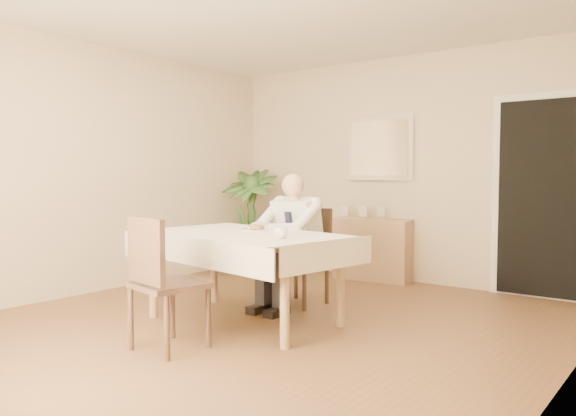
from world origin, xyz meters
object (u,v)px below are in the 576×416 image
Objects in this scene: dining_table at (244,243)px; chair_far at (305,250)px; chair_near at (160,276)px; coffee_mug at (281,233)px; potted_palm at (249,219)px; sideboard at (372,249)px; seated_man at (287,234)px.

chair_far reaches higher than dining_table.
dining_table is at bearing -94.94° from chair_far.
chair_near reaches higher than dining_table.
dining_table is at bearing 104.51° from chair_near.
coffee_mug is 3.09m from potted_palm.
chair_far is at bearing -33.45° from potted_palm.
chair_far is at bearing -92.60° from sideboard.
chair_near is 0.95m from coffee_mug.
dining_table is 2.07× the size of sideboard.
chair_far is 1.18m from coffee_mug.
potted_palm is at bearing 135.76° from coffee_mug.
seated_man is 1.77m from sideboard.
chair_far is 0.70× the size of potted_palm.
chair_far is 1.01× the size of sideboard.
coffee_mug reaches higher than dining_table.
potted_palm is at bearing 141.61° from chair_far.
chair_far is at bearing 102.46° from chair_near.
potted_palm is (-1.70, 1.41, -0.04)m from seated_man.
chair_near is (0.07, -1.83, 0.02)m from chair_far.
dining_table is 1.98× the size of chair_near.
chair_far is 1.46m from sideboard.
coffee_mug is 0.12× the size of sideboard.
sideboard is (-0.06, 2.33, -0.31)m from dining_table.
seated_man reaches higher than dining_table.
dining_table is 1.43× the size of potted_palm.
chair_near reaches higher than chair_far.
potted_palm is (-1.77, 2.96, 0.12)m from chair_near.
chair_far is 0.34m from seated_man.
chair_near is 8.57× the size of coffee_mug.
dining_table is at bearing -93.50° from sideboard.
chair_far is at bearing 90.00° from seated_man.
coffee_mug is (0.44, 0.80, 0.26)m from chair_near.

